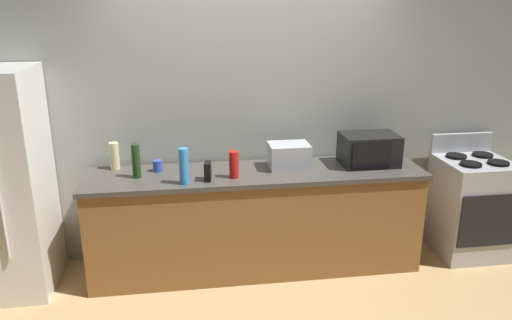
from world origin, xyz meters
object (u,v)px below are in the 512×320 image
at_px(stove_range, 470,206).
at_px(bottle_hot_sauce, 234,165).
at_px(mug_blue, 158,166).
at_px(cordless_phone, 208,171).
at_px(toaster_oven, 289,156).
at_px(bottle_spray_cleaner, 184,166).
at_px(microwave, 369,149).
at_px(bottle_wine, 136,161).
at_px(bottle_hand_soap, 114,156).

relative_size(stove_range, bottle_hot_sauce, 4.90).
bearing_deg(mug_blue, cordless_phone, -34.81).
height_order(toaster_oven, bottle_spray_cleaner, bottle_spray_cleaner).
distance_m(microwave, toaster_oven, 0.71).
relative_size(toaster_oven, mug_blue, 3.58).
bearing_deg(cordless_phone, stove_range, 12.39).
distance_m(stove_range, toaster_oven, 1.79).
distance_m(microwave, bottle_wine, 1.97).
bearing_deg(bottle_hand_soap, bottle_wine, -50.77).
bearing_deg(cordless_phone, bottle_hot_sauce, 18.12).
distance_m(cordless_phone, bottle_spray_cleaner, 0.21).
relative_size(stove_range, bottle_wine, 3.86).
xyz_separation_m(cordless_phone, mug_blue, (-0.40, 0.28, -0.03)).
xyz_separation_m(stove_range, bottle_wine, (-2.97, -0.01, 0.58)).
bearing_deg(microwave, mug_blue, 177.61).
bearing_deg(toaster_oven, bottle_hot_sauce, -159.56).
distance_m(toaster_oven, bottle_spray_cleaner, 0.93).
distance_m(toaster_oven, cordless_phone, 0.74).
distance_m(bottle_spray_cleaner, bottle_wine, 0.43).
bearing_deg(bottle_hot_sauce, mug_blue, 158.24).
bearing_deg(bottle_spray_cleaner, bottle_wine, 151.70).
height_order(microwave, cordless_phone, microwave).
xyz_separation_m(cordless_phone, bottle_spray_cleaner, (-0.19, -0.05, 0.07)).
bearing_deg(bottle_spray_cleaner, bottle_hand_soap, 142.18).
bearing_deg(cordless_phone, bottle_spray_cleaner, -155.38).
xyz_separation_m(microwave, bottle_wine, (-1.97, -0.06, 0.01)).
bearing_deg(stove_range, microwave, 177.25).
bearing_deg(bottle_hot_sauce, stove_range, 3.19).
height_order(stove_range, toaster_oven, toaster_oven).
bearing_deg(bottle_hand_soap, mug_blue, -17.62).
height_order(stove_range, bottle_hand_soap, bottle_hand_soap).
height_order(stove_range, mug_blue, stove_range).
distance_m(cordless_phone, bottle_hot_sauce, 0.22).
bearing_deg(toaster_oven, bottle_spray_cleaner, -163.00).
xyz_separation_m(toaster_oven, cordless_phone, (-0.70, -0.22, -0.03)).
height_order(stove_range, bottle_hot_sauce, bottle_hot_sauce).
relative_size(bottle_wine, mug_blue, 2.95).
distance_m(cordless_phone, bottle_hand_soap, 0.86).
bearing_deg(bottle_spray_cleaner, cordless_phone, 15.99).
height_order(bottle_hand_soap, bottle_hot_sauce, bottle_hand_soap).
relative_size(microwave, bottle_wine, 1.71).
height_order(bottle_spray_cleaner, mug_blue, bottle_spray_cleaner).
bearing_deg(toaster_oven, cordless_phone, -162.74).
xyz_separation_m(stove_range, mug_blue, (-2.82, 0.12, 0.49)).
relative_size(bottle_hand_soap, bottle_hot_sauce, 1.05).
height_order(toaster_oven, bottle_hot_sauce, bottle_hot_sauce).
xyz_separation_m(toaster_oven, bottle_spray_cleaner, (-0.89, -0.27, 0.04)).
distance_m(stove_range, mug_blue, 2.86).
xyz_separation_m(bottle_hand_soap, bottle_hot_sauce, (0.98, -0.36, -0.01)).
bearing_deg(stove_range, mug_blue, 177.49).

